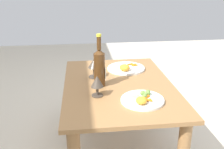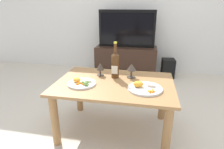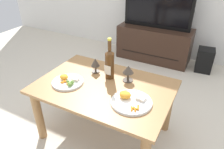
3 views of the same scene
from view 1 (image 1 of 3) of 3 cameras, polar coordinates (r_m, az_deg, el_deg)
name	(u,v)px [view 1 (image 1 of 3)]	position (r m, az deg, el deg)	size (l,w,h in m)	color
ground_plane	(118,146)	(2.03, 1.26, -15.56)	(6.40, 6.40, 0.00)	beige
dining_table	(118,96)	(1.81, 1.36, -4.84)	(1.08, 0.74, 0.52)	#9E7042
wine_bottle	(99,66)	(1.69, -2.79, 1.84)	(0.07, 0.08, 0.35)	#4C2D14
goblet_left	(97,82)	(1.57, -3.29, -1.77)	(0.08, 0.08, 0.13)	#473D33
goblet_right	(94,65)	(1.85, -3.95, 2.18)	(0.09, 0.09, 0.14)	#473D33
dinner_plate_left	(142,99)	(1.54, 6.73, -5.42)	(0.26, 0.26, 0.05)	white
dinner_plate_right	(126,68)	(2.04, 3.05, 1.46)	(0.30, 0.30, 0.06)	white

